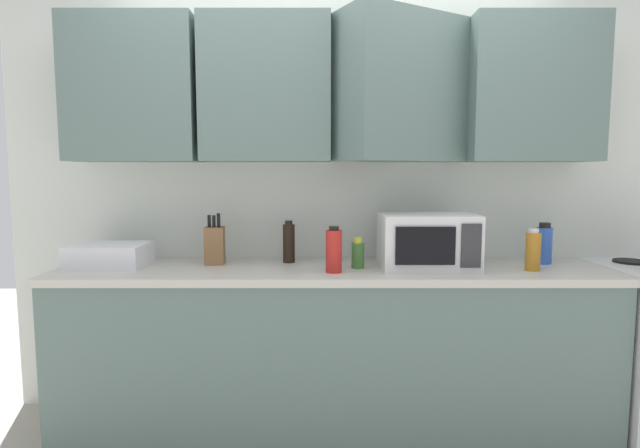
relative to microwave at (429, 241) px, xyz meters
The scene contains 10 objects.
wall_back_with_cabinets 0.77m from the microwave, 153.48° to the left, with size 3.71×0.62×2.60m.
counter_run 0.76m from the microwave, behind, with size 2.84×0.63×0.90m.
microwave is the anchor object (origin of this frame).
dish_rack 1.66m from the microwave, behind, with size 0.38×0.30×0.12m, color silver.
knife_block 1.13m from the microwave, behind, with size 0.11×0.13×0.28m.
bottle_red_sauce 0.50m from the microwave, 165.39° to the right, with size 0.08×0.08×0.23m.
bottle_amber_vinegar 0.52m from the microwave, ahead, with size 0.07×0.07×0.21m.
bottle_soy_dark 0.74m from the microwave, 168.60° to the left, with size 0.07×0.07×0.23m.
bottle_green_oil 0.37m from the microwave, behind, with size 0.07×0.07×0.16m.
bottle_blue_cleaner 0.67m from the microwave, ahead, with size 0.08×0.08×0.22m.
Camera 1 is at (-0.07, -2.85, 1.39)m, focal length 27.71 mm.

